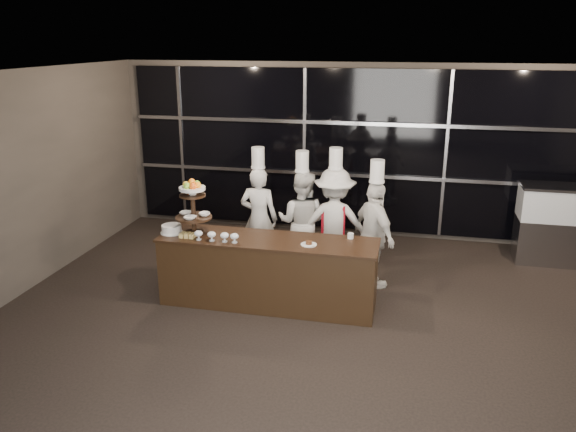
% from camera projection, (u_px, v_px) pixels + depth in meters
% --- Properties ---
extents(room, '(10.00, 10.00, 10.00)m').
position_uv_depth(room, '(331.00, 258.00, 5.03)').
color(room, black).
rests_on(room, ground).
extents(window_wall, '(8.60, 0.10, 2.80)m').
position_uv_depth(window_wall, '(373.00, 153.00, 9.62)').
color(window_wall, black).
rests_on(window_wall, ground).
extents(buffet_counter, '(2.84, 0.74, 0.92)m').
position_uv_depth(buffet_counter, '(268.00, 271.00, 7.34)').
color(buffet_counter, black).
rests_on(buffet_counter, ground).
extents(display_stand, '(0.48, 0.48, 0.74)m').
position_uv_depth(display_stand, '(193.00, 203.00, 7.28)').
color(display_stand, black).
rests_on(display_stand, buffet_counter).
extents(compotes, '(0.59, 0.11, 0.12)m').
position_uv_depth(compotes, '(217.00, 235.00, 7.10)').
color(compotes, silver).
rests_on(compotes, buffet_counter).
extents(layer_cake, '(0.30, 0.30, 0.11)m').
position_uv_depth(layer_cake, '(172.00, 229.00, 7.41)').
color(layer_cake, white).
rests_on(layer_cake, buffet_counter).
extents(pastry_squares, '(0.19, 0.13, 0.05)m').
position_uv_depth(pastry_squares, '(188.00, 235.00, 7.26)').
color(pastry_squares, '#D6BA68').
rests_on(pastry_squares, buffet_counter).
extents(small_plate, '(0.20, 0.20, 0.05)m').
position_uv_depth(small_plate, '(309.00, 244.00, 6.99)').
color(small_plate, white).
rests_on(small_plate, buffet_counter).
extents(chef_cup, '(0.08, 0.08, 0.07)m').
position_uv_depth(chef_cup, '(351.00, 236.00, 7.21)').
color(chef_cup, white).
rests_on(chef_cup, buffet_counter).
extents(display_case, '(1.33, 0.58, 1.24)m').
position_uv_depth(display_case, '(562.00, 221.00, 8.65)').
color(display_case, '#A5A5AA').
rests_on(display_case, ground).
extents(chef_a, '(0.59, 0.40, 1.88)m').
position_uv_depth(chef_a, '(259.00, 217.00, 8.42)').
color(chef_a, silver).
rests_on(chef_a, ground).
extents(chef_b, '(0.79, 0.64, 1.84)m').
position_uv_depth(chef_b, '(302.00, 221.00, 8.33)').
color(chef_b, white).
rests_on(chef_b, ground).
extents(chef_c, '(1.09, 0.69, 1.92)m').
position_uv_depth(chef_c, '(334.00, 222.00, 8.17)').
color(chef_c, silver).
rests_on(chef_c, ground).
extents(chef_d, '(0.84, 0.95, 1.84)m').
position_uv_depth(chef_d, '(374.00, 234.00, 7.77)').
color(chef_d, white).
rests_on(chef_d, ground).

